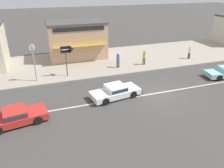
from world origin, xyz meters
The scene contains 11 objects.
ground_plane centered at (0.00, 0.00, 0.00)m, with size 160.00×160.00×0.00m, color #423F3D.
lane_centre_stripe centered at (0.00, 0.00, 0.00)m, with size 50.40×0.14×0.01m, color silver.
kerb_strip centered at (0.00, 9.84, 0.07)m, with size 68.00×10.00×0.15m, color #9E9384.
sedan_red_0 centered at (-11.52, -0.82, 0.53)m, with size 4.35×2.41×1.06m.
sedan_white_4 centered at (-3.79, 0.54, 0.53)m, with size 4.49×2.33×1.06m.
street_clock centered at (-10.00, 5.89, 2.75)m, with size 0.59×0.22×3.58m.
arrow_signboard centered at (-6.52, 6.09, 2.77)m, with size 1.29×0.71×3.13m.
pedestrian_near_clock centered at (8.23, 6.87, 1.04)m, with size 0.34×0.34×1.53m.
pedestrian_mid_kerb centered at (-1.27, 6.77, 1.15)m, with size 0.34×0.34×1.72m.
pedestrian_by_shop centered at (1.92, 6.72, 1.09)m, with size 0.34×0.34×1.62m.
shopfront_mid_block centered at (-4.80, 12.15, 2.39)m, with size 7.00×5.33×4.47m.
Camera 1 is at (-9.37, -14.82, 8.75)m, focal length 35.00 mm.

